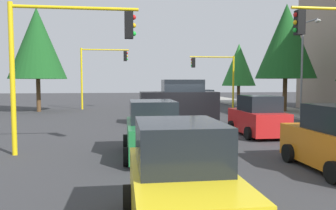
# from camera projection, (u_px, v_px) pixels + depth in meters

# --- Properties ---
(ground_plane) EXTENTS (120.00, 120.00, 0.00)m
(ground_plane) POSITION_uv_depth(u_px,v_px,m) (187.00, 128.00, 18.94)
(ground_plane) COLOR #353538
(sidewalk_kerb) EXTENTS (80.00, 4.00, 0.15)m
(sidewalk_kerb) POSITION_uv_depth(u_px,v_px,m) (309.00, 115.00, 25.28)
(sidewalk_kerb) COLOR gray
(sidewalk_kerb) RESTS_ON ground
(lane_arrow_near) EXTENTS (2.40, 1.10, 1.10)m
(lane_arrow_near) POSITION_uv_depth(u_px,v_px,m) (152.00, 204.00, 7.15)
(lane_arrow_near) COLOR silver
(lane_arrow_near) RESTS_ON ground
(traffic_signal_far_left) EXTENTS (0.36, 4.59, 5.25)m
(traffic_signal_far_left) POSITION_uv_depth(u_px,v_px,m) (215.00, 71.00, 33.26)
(traffic_signal_far_left) COLOR yellow
(traffic_signal_far_left) RESTS_ON ground
(traffic_signal_far_right) EXTENTS (0.36, 4.59, 5.84)m
(traffic_signal_far_right) POSITION_uv_depth(u_px,v_px,m) (100.00, 66.00, 31.72)
(traffic_signal_far_right) COLOR yellow
(traffic_signal_far_right) RESTS_ON ground
(traffic_signal_near_right) EXTENTS (0.36, 4.59, 5.46)m
(traffic_signal_near_right) POSITION_uv_depth(u_px,v_px,m) (65.00, 48.00, 11.97)
(traffic_signal_near_right) COLOR yellow
(traffic_signal_near_right) RESTS_ON ground
(street_lamp_curbside) EXTENTS (2.15, 0.28, 7.00)m
(street_lamp_curbside) POSITION_uv_depth(u_px,v_px,m) (305.00, 58.00, 23.43)
(street_lamp_curbside) COLOR slate
(street_lamp_curbside) RESTS_ON ground
(tree_opposite_side) EXTENTS (4.95, 4.95, 9.09)m
(tree_opposite_side) POSITION_uv_depth(u_px,v_px,m) (37.00, 43.00, 28.90)
(tree_opposite_side) COLOR brown
(tree_opposite_side) RESTS_ON ground
(tree_roadside_far) EXTENTS (3.81, 3.81, 6.95)m
(tree_roadside_far) POSITION_uv_depth(u_px,v_px,m) (239.00, 65.00, 37.68)
(tree_roadside_far) COLOR brown
(tree_roadside_far) RESTS_ON ground
(tree_roadside_mid) EXTENTS (4.98, 4.98, 9.14)m
(tree_roadside_mid) POSITION_uv_depth(u_px,v_px,m) (286.00, 41.00, 27.76)
(tree_roadside_mid) COLOR brown
(tree_roadside_mid) RESTS_ON ground
(delivery_van_black) EXTENTS (2.22, 4.80, 2.77)m
(delivery_van_black) POSITION_uv_depth(u_px,v_px,m) (179.00, 103.00, 20.81)
(delivery_van_black) COLOR black
(delivery_van_black) RESTS_ON ground
(car_green) EXTENTS (4.09, 2.11, 1.98)m
(car_green) POSITION_uv_depth(u_px,v_px,m) (153.00, 131.00, 11.79)
(car_green) COLOR #1E7238
(car_green) RESTS_ON ground
(car_silver) EXTENTS (4.10, 1.93, 1.98)m
(car_silver) POSITION_uv_depth(u_px,v_px,m) (202.00, 102.00, 28.42)
(car_silver) COLOR #B2B5BA
(car_silver) RESTS_ON ground
(car_yellow) EXTENTS (3.68, 1.94, 1.98)m
(car_yellow) POSITION_uv_depth(u_px,v_px,m) (180.00, 186.00, 5.61)
(car_yellow) COLOR yellow
(car_yellow) RESTS_ON ground
(car_red) EXTENTS (3.87, 2.05, 1.98)m
(car_red) POSITION_uv_depth(u_px,v_px,m) (258.00, 117.00, 16.30)
(car_red) COLOR red
(car_red) RESTS_ON ground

